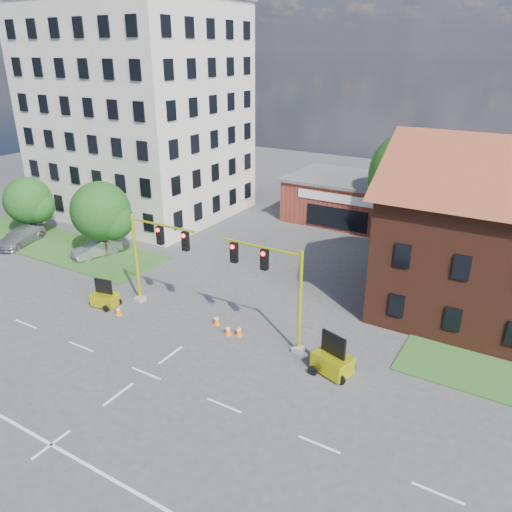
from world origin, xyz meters
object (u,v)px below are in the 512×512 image
signal_mast_west (154,252)px  pickup_white (425,292)px  signal_mast_east (274,283)px  trailer_west (105,298)px  trailer_east (332,361)px

signal_mast_west → pickup_white: (14.95, 10.00, -3.23)m
signal_mast_west → signal_mast_east: 8.71m
signal_mast_east → trailer_west: signal_mast_east is taller
signal_mast_west → trailer_west: bearing=-151.6°
signal_mast_east → trailer_west: 12.44m
trailer_west → pickup_white: trailer_west is taller
signal_mast_west → trailer_east: 13.19m
trailer_west → trailer_east: bearing=-8.4°
pickup_white → trailer_west: bearing=115.4°
signal_mast_east → trailer_west: bearing=-171.8°
signal_mast_east → trailer_west: size_ratio=3.31×
trailer_east → pickup_white: size_ratio=0.46×
trailer_east → pickup_white: bearing=96.3°
pickup_white → signal_mast_west: bearing=116.3°
signal_mast_east → trailer_east: signal_mast_east is taller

